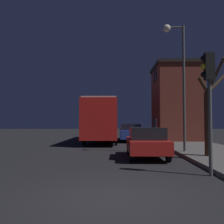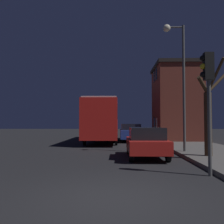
{
  "view_description": "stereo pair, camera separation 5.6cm",
  "coord_description": "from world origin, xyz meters",
  "px_view_note": "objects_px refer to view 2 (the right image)",
  "views": [
    {
      "loc": [
        0.1,
        -5.78,
        1.71
      ],
      "look_at": [
        -0.23,
        9.81,
        2.37
      ],
      "focal_mm": 40.0,
      "sensor_mm": 36.0,
      "label": 1
    },
    {
      "loc": [
        0.16,
        -5.78,
        1.71
      ],
      "look_at": [
        -0.23,
        9.81,
        2.37
      ],
      "focal_mm": 40.0,
      "sensor_mm": 36.0,
      "label": 2
    }
  ],
  "objects_px": {
    "streetlamp": "(178,66)",
    "bus": "(103,118)",
    "car_near_lane": "(146,142)",
    "car_mid_lane": "(131,132)",
    "traffic_light": "(208,87)",
    "bare_tree": "(209,116)"
  },
  "relations": [
    {
      "from": "traffic_light",
      "to": "bare_tree",
      "type": "distance_m",
      "value": 3.96
    },
    {
      "from": "streetlamp",
      "to": "car_mid_lane",
      "type": "relative_size",
      "value": 1.53
    },
    {
      "from": "bare_tree",
      "to": "bus",
      "type": "relative_size",
      "value": 0.37
    },
    {
      "from": "bare_tree",
      "to": "bus",
      "type": "height_order",
      "value": "bare_tree"
    },
    {
      "from": "streetlamp",
      "to": "bus",
      "type": "distance_m",
      "value": 10.56
    },
    {
      "from": "streetlamp",
      "to": "traffic_light",
      "type": "height_order",
      "value": "streetlamp"
    },
    {
      "from": "car_near_lane",
      "to": "car_mid_lane",
      "type": "bearing_deg",
      "value": 91.32
    },
    {
      "from": "streetlamp",
      "to": "car_near_lane",
      "type": "xyz_separation_m",
      "value": [
        -1.91,
        -1.39,
        -4.01
      ]
    },
    {
      "from": "bare_tree",
      "to": "bus",
      "type": "bearing_deg",
      "value": 117.04
    },
    {
      "from": "traffic_light",
      "to": "bare_tree",
      "type": "xyz_separation_m",
      "value": [
        1.33,
        3.63,
        -0.84
      ]
    },
    {
      "from": "streetlamp",
      "to": "car_near_lane",
      "type": "distance_m",
      "value": 4.66
    },
    {
      "from": "bare_tree",
      "to": "car_mid_lane",
      "type": "bearing_deg",
      "value": 106.17
    },
    {
      "from": "traffic_light",
      "to": "car_near_lane",
      "type": "xyz_separation_m",
      "value": [
        -1.55,
        4.07,
        -2.1
      ]
    },
    {
      "from": "traffic_light",
      "to": "car_mid_lane",
      "type": "distance_m",
      "value": 14.63
    },
    {
      "from": "bus",
      "to": "car_mid_lane",
      "type": "relative_size",
      "value": 2.61
    },
    {
      "from": "streetlamp",
      "to": "bare_tree",
      "type": "relative_size",
      "value": 1.58
    },
    {
      "from": "traffic_light",
      "to": "bare_tree",
      "type": "height_order",
      "value": "bare_tree"
    },
    {
      "from": "bare_tree",
      "to": "car_near_lane",
      "type": "height_order",
      "value": "bare_tree"
    },
    {
      "from": "car_near_lane",
      "to": "car_mid_lane",
      "type": "distance_m",
      "value": 10.31
    },
    {
      "from": "bus",
      "to": "car_mid_lane",
      "type": "xyz_separation_m",
      "value": [
        2.47,
        -0.2,
        -1.29
      ]
    },
    {
      "from": "streetlamp",
      "to": "car_mid_lane",
      "type": "height_order",
      "value": "streetlamp"
    },
    {
      "from": "streetlamp",
      "to": "bus",
      "type": "height_order",
      "value": "streetlamp"
    }
  ]
}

